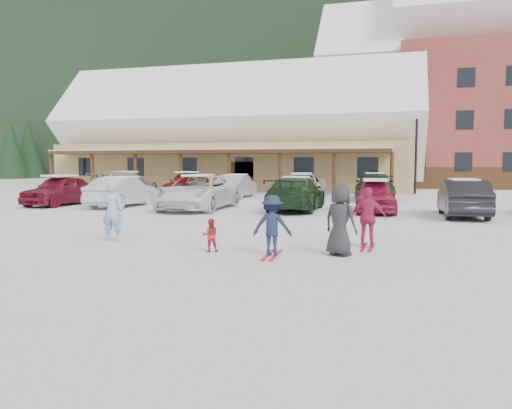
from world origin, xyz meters
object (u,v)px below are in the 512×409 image
(parked_car_5, at_px, (463,198))
(parked_car_1, at_px, (122,192))
(parked_car_4, at_px, (375,196))
(parked_car_8, at_px, (187,184))
(parked_car_3, at_px, (296,194))
(child_magenta, at_px, (368,218))
(adult_skier, at_px, (112,211))
(child_navy, at_px, (272,226))
(parked_car_9, at_px, (237,186))
(parked_car_11, at_px, (374,187))
(toddler_red, at_px, (210,235))
(bystander_dark, at_px, (340,220))
(lamp_post, at_px, (416,146))
(parked_car_0, at_px, (60,190))
(day_lodge, at_px, (236,141))
(parked_car_2, at_px, (198,192))
(parked_car_7, at_px, (125,183))
(parked_car_10, at_px, (302,187))

(parked_car_5, bearing_deg, parked_car_1, -2.54)
(parked_car_4, bearing_deg, parked_car_8, 142.91)
(parked_car_3, bearing_deg, child_magenta, 110.74)
(adult_skier, relative_size, child_navy, 1.18)
(parked_car_9, bearing_deg, parked_car_11, -178.94)
(toddler_red, bearing_deg, parked_car_4, -129.03)
(adult_skier, distance_m, parked_car_1, 10.90)
(adult_skier, xyz_separation_m, bystander_dark, (6.13, -0.46, -0.00))
(lamp_post, bearing_deg, parked_car_0, -140.76)
(day_lodge, relative_size, parked_car_2, 5.17)
(parked_car_7, bearing_deg, parked_car_9, -174.50)
(parked_car_0, relative_size, parked_car_2, 0.78)
(parked_car_0, bearing_deg, toddler_red, -39.41)
(parked_car_1, bearing_deg, child_navy, 134.22)
(parked_car_2, distance_m, parked_car_8, 9.45)
(toddler_red, bearing_deg, parked_car_3, -111.43)
(parked_car_9, bearing_deg, parked_car_2, 93.99)
(day_lodge, distance_m, lamp_post, 14.78)
(day_lodge, bearing_deg, parked_car_4, -56.14)
(adult_skier, distance_m, toddler_red, 3.24)
(parked_car_4, bearing_deg, bystander_dark, -96.43)
(child_navy, xyz_separation_m, parked_car_9, (-6.67, 17.94, 0.01))
(parked_car_0, xyz_separation_m, parked_car_11, (14.94, 7.89, 0.02))
(parked_car_0, relative_size, parked_car_7, 0.82)
(lamp_post, bearing_deg, adult_skier, -109.90)
(parked_car_7, bearing_deg, parked_car_4, 163.28)
(parked_car_7, distance_m, parked_car_11, 15.92)
(adult_skier, height_order, parked_car_11, adult_skier)
(parked_car_2, relative_size, parked_car_9, 1.32)
(parked_car_9, bearing_deg, parked_car_8, -11.21)
(parked_car_8, bearing_deg, parked_car_1, -89.45)
(child_navy, height_order, parked_car_2, parked_car_2)
(parked_car_0, relative_size, parked_car_1, 1.01)
(child_navy, bearing_deg, child_magenta, -143.13)
(adult_skier, height_order, child_magenta, adult_skier)
(toddler_red, distance_m, parked_car_8, 20.43)
(day_lodge, bearing_deg, parked_car_9, -71.99)
(child_navy, bearing_deg, day_lodge, -73.45)
(parked_car_2, height_order, parked_car_5, parked_car_2)
(parked_car_5, bearing_deg, bystander_dark, 67.54)
(parked_car_1, bearing_deg, parked_car_8, -88.23)
(parked_car_2, bearing_deg, parked_car_4, 3.62)
(parked_car_2, distance_m, parked_car_7, 11.71)
(parked_car_7, xyz_separation_m, parked_car_8, (4.21, 0.35, -0.00))
(parked_car_2, distance_m, parked_car_10, 8.02)
(parked_car_10, relative_size, parked_car_11, 1.03)
(child_magenta, distance_m, bystander_dark, 1.40)
(lamp_post, xyz_separation_m, parked_car_1, (-13.92, -14.17, -2.52))
(parked_car_1, height_order, parked_car_9, parked_car_1)
(bystander_dark, relative_size, parked_car_8, 0.36)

